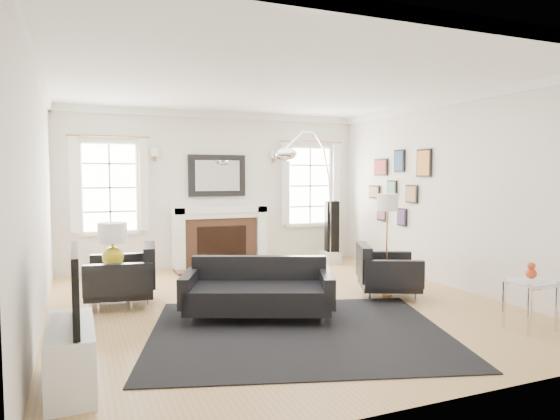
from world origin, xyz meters
name	(u,v)px	position (x,y,z in m)	size (l,w,h in m)	color
floor	(279,305)	(0.00, 0.00, 0.00)	(6.00, 6.00, 0.00)	#A77E46
back_wall	(217,189)	(0.00, 3.00, 1.40)	(5.50, 0.04, 2.80)	silver
front_wall	(439,212)	(0.00, -3.00, 1.40)	(5.50, 0.04, 2.80)	silver
left_wall	(38,200)	(-2.75, 0.00, 1.40)	(0.04, 6.00, 2.80)	silver
right_wall	(451,193)	(2.75, 0.00, 1.40)	(0.04, 6.00, 2.80)	silver
ceiling	(279,83)	(0.00, 0.00, 2.80)	(5.50, 6.00, 0.02)	white
crown_molding	(279,88)	(0.00, 0.00, 2.74)	(5.50, 6.00, 0.12)	white
fireplace	(220,238)	(0.00, 2.79, 0.54)	(1.70, 0.69, 1.11)	white
mantel_mirror	(217,176)	(0.00, 2.95, 1.65)	(1.05, 0.07, 0.75)	black
window_left	(110,187)	(-1.85, 2.95, 1.46)	(1.24, 0.15, 1.62)	white
window_right	(310,185)	(1.85, 2.95, 1.46)	(1.24, 0.15, 1.62)	white
gallery_wall	(397,183)	(2.72, 1.30, 1.53)	(0.04, 1.73, 1.29)	black
tv_unit	(71,346)	(-2.44, -1.70, 0.33)	(0.35, 1.00, 1.09)	white
area_rug	(299,332)	(-0.24, -1.13, 0.01)	(3.09, 2.57, 0.01)	black
sofa	(258,291)	(-0.44, -0.43, 0.30)	(1.88, 1.37, 0.56)	black
armchair_left	(126,277)	(-1.81, 0.77, 0.35)	(0.95, 1.03, 0.63)	black
armchair_right	(384,272)	(1.50, -0.14, 0.33)	(1.06, 1.11, 0.59)	black
coffee_table	(286,275)	(0.15, 0.12, 0.35)	(0.85, 0.85, 0.38)	silver
side_table_left	(113,276)	(-1.97, 0.68, 0.40)	(0.46, 0.46, 0.50)	silver
nesting_table	(531,291)	(2.10, -1.98, 0.42)	(0.48, 0.41, 0.53)	silver
gourd_lamp	(113,242)	(-1.97, 0.68, 0.83)	(0.35, 0.35, 0.56)	gold
orange_vase	(531,272)	(2.10, -1.98, 0.63)	(0.11, 0.11, 0.18)	#B13516
arc_floor_lamp	(310,193)	(1.32, 1.82, 1.35)	(1.76, 1.63, 2.50)	silver
stick_floor_lamp	(387,208)	(1.56, -0.11, 1.22)	(0.28, 0.28, 1.40)	#A26A38
speaker_tower	(332,232)	(2.13, 2.54, 0.58)	(0.23, 0.23, 1.17)	black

